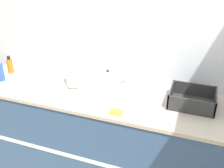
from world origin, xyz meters
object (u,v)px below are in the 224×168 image
object	(u,v)px
bottle_blue	(0,71)
soap_dispenser	(108,76)
dish_rack	(192,100)
bottle_amber	(10,65)
paper_towel_roll	(73,73)
sink	(123,95)

from	to	relation	value
bottle_blue	soap_dispenser	size ratio (longest dim) A/B	2.06
dish_rack	bottle_blue	distance (m)	1.73
dish_rack	bottle_blue	world-z (taller)	bottle_blue
bottle_blue	bottle_amber	size ratio (longest dim) A/B	1.21
soap_dispenser	bottle_blue	bearing A→B (deg)	-159.75
paper_towel_roll	dish_rack	distance (m)	1.03
paper_towel_roll	soap_dispenser	distance (m)	0.34
bottle_blue	bottle_amber	distance (m)	0.18
dish_rack	soap_dispenser	distance (m)	0.80
sink	paper_towel_roll	distance (m)	0.49
sink	paper_towel_roll	size ratio (longest dim) A/B	2.15
soap_dispenser	dish_rack	bearing A→B (deg)	-13.58
bottle_blue	soap_dispenser	world-z (taller)	bottle_blue
dish_rack	bottle_blue	xyz separation A→B (m)	(-1.72, -0.16, 0.05)
bottle_blue	soap_dispenser	xyz separation A→B (m)	(0.94, 0.35, -0.05)
soap_dispenser	sink	bearing A→B (deg)	-47.06
dish_rack	bottle_amber	bearing A→B (deg)	179.43
bottle_blue	bottle_amber	world-z (taller)	bottle_blue
dish_rack	bottle_blue	bearing A→B (deg)	-174.77
bottle_amber	soap_dispenser	size ratio (longest dim) A/B	1.71
sink	soap_dispenser	world-z (taller)	sink
dish_rack	soap_dispenser	xyz separation A→B (m)	(-0.78, 0.19, 0.00)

